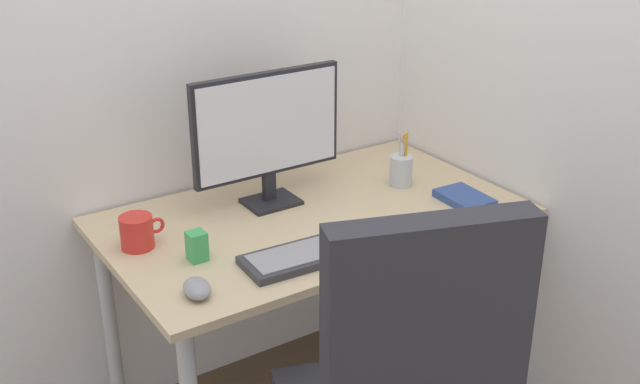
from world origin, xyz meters
The scene contains 8 objects.
desk centered at (0.00, 0.00, 0.63)m, with size 1.21×0.71×0.71m.
monitor centered at (-0.07, 0.14, 0.95)m, with size 0.48×0.13×0.40m.
keyboard centered at (-0.11, -0.23, 0.72)m, with size 0.45×0.17×0.02m.
mouse centered at (-0.48, -0.24, 0.73)m, with size 0.06×0.10×0.04m, color gray.
pen_holder centered at (0.35, 0.02, 0.76)m, with size 0.07×0.07×0.18m.
notebook centered at (0.43, -0.18, 0.72)m, with size 0.12×0.17×0.02m, color #334C8C.
coffee_mug centered at (-0.51, 0.08, 0.76)m, with size 0.12×0.09×0.09m.
desk_clamp_accessory centered at (-0.40, -0.07, 0.75)m, with size 0.05×0.05×0.08m, color #3FAD59.
Camera 1 is at (-1.12, -1.74, 1.69)m, focal length 43.65 mm.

